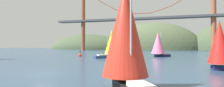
% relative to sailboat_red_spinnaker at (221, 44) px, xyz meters
% --- Properties ---
extents(ground_plane, '(360.00, 360.00, 0.00)m').
position_rel_sailboat_red_spinnaker_xyz_m(ground_plane, '(-22.85, -10.69, -3.85)').
color(ground_plane, '#2D4760').
extents(headland_left, '(73.68, 44.00, 27.46)m').
position_rel_sailboat_red_spinnaker_xyz_m(headland_left, '(-77.85, 124.31, -3.85)').
color(headland_left, '#425138').
rests_on(headland_left, ground_plane).
extents(headland_center, '(74.33, 44.00, 44.64)m').
position_rel_sailboat_red_spinnaker_xyz_m(headland_center, '(-17.85, 124.31, -3.85)').
color(headland_center, '#4C5B3D').
rests_on(headland_center, ground_plane).
extents(suspension_bridge, '(116.79, 6.00, 44.14)m').
position_rel_sailboat_red_spinnaker_xyz_m(suspension_bridge, '(-22.85, 84.31, 17.35)').
color(suspension_bridge, brown).
rests_on(suspension_bridge, ground_plane).
extents(sailboat_red_spinnaker, '(6.45, 3.54, 8.11)m').
position_rel_sailboat_red_spinnaker_xyz_m(sailboat_red_spinnaker, '(0.00, 0.00, 0.00)').
color(sailboat_red_spinnaker, '#191E4C').
rests_on(sailboat_red_spinnaker, ground_plane).
extents(sailboat_pink_spinnaker, '(6.83, 6.42, 7.89)m').
position_rel_sailboat_red_spinnaker_xyz_m(sailboat_pink_spinnaker, '(-10.28, 28.66, 0.34)').
color(sailboat_pink_spinnaker, '#191E4C').
rests_on(sailboat_pink_spinnaker, ground_plane).
extents(sailboat_yellow_sail, '(7.70, 7.85, 9.69)m').
position_rel_sailboat_red_spinnaker_xyz_m(sailboat_yellow_sail, '(-23.12, 20.23, 0.45)').
color(sailboat_yellow_sail, navy).
rests_on(sailboat_yellow_sail, ground_plane).
extents(sailboat_scarlet_sail, '(6.09, 7.68, 9.56)m').
position_rel_sailboat_red_spinnaker_xyz_m(sailboat_scarlet_sail, '(-10.86, -15.67, 0.84)').
color(sailboat_scarlet_sail, black).
rests_on(sailboat_scarlet_sail, ground_plane).
extents(channel_buoy, '(1.10, 1.10, 2.64)m').
position_rel_sailboat_red_spinnaker_xyz_m(channel_buoy, '(-35.23, 24.34, -3.48)').
color(channel_buoy, red).
rests_on(channel_buoy, ground_plane).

